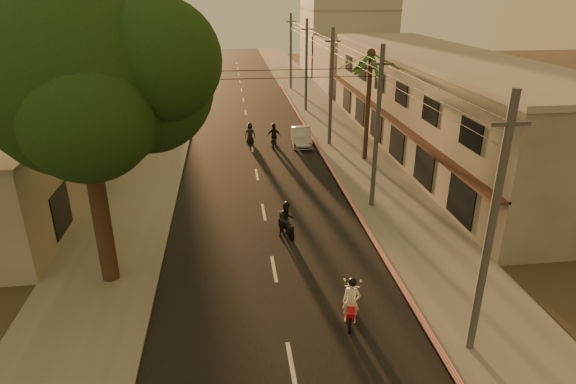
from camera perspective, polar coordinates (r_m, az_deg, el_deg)
name	(u,v)px	position (r m, az deg, el deg)	size (l,w,h in m)	color
ground	(279,295)	(20.05, -1.10, -12.12)	(160.00, 160.00, 0.00)	#383023
road	(252,148)	(38.16, -4.29, 5.24)	(10.00, 140.00, 0.02)	black
sidewalk_right	(345,144)	(39.19, 6.77, 5.70)	(5.00, 140.00, 0.12)	slate
sidewalk_left	(155,151)	(38.55, -15.53, 4.72)	(5.00, 140.00, 0.12)	slate
curb_stripe	(328,165)	(34.03, 4.78, 3.19)	(0.20, 60.00, 0.20)	red
shophouse_row	(437,103)	(38.54, 17.25, 10.07)	(8.80, 34.20, 7.30)	gray
left_building	(31,145)	(33.94, -28.20, 4.90)	(8.20, 24.20, 5.20)	#9C958D
broadleaf_tree	(91,79)	(19.39, -22.34, 12.25)	(9.60, 8.70, 12.10)	black
palm_tree	(371,60)	(34.04, 9.79, 15.18)	(5.00, 5.00, 8.20)	black
utility_poles	(332,62)	(37.52, 5.24, 15.14)	(1.20, 48.26, 9.00)	#38383A
filler_right	(350,62)	(63.88, 7.42, 14.99)	(8.00, 14.00, 6.00)	#9C958D
filler_left_near	(104,90)	(52.67, -20.94, 11.19)	(8.00, 14.00, 4.40)	#9C958D
filler_left_far	(133,55)	(69.92, -17.85, 15.21)	(8.00, 14.00, 7.00)	#9C958D
scooter_red	(351,302)	(18.35, 7.51, -12.83)	(0.97, 1.88, 1.90)	black
scooter_mid_a	(287,220)	(24.11, -0.16, -3.35)	(1.21, 1.85, 1.87)	black
scooter_mid_b	(274,136)	(38.09, -1.69, 6.61)	(1.21, 1.93, 1.91)	black
scooter_far_a	(250,135)	(38.81, -4.52, 6.78)	(0.88, 1.85, 1.82)	black
parked_car	(301,136)	(38.69, 1.58, 6.60)	(1.75, 4.27, 1.38)	#95989D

